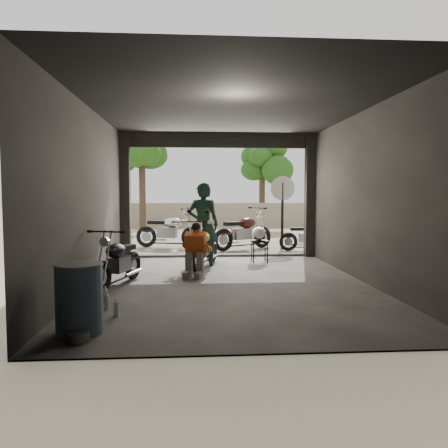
{
  "coord_description": "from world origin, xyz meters",
  "views": [
    {
      "loc": [
        -0.66,
        -7.84,
        1.67
      ],
      "look_at": [
        -0.06,
        0.6,
        1.07
      ],
      "focal_mm": 35.0,
      "sensor_mm": 36.0,
      "label": 1
    }
  ],
  "objects": [
    {
      "name": "garage",
      "position": [
        0.0,
        0.55,
        1.28
      ],
      "size": [
        7.0,
        7.13,
        3.2
      ],
      "color": "#2D2B28",
      "rests_on": "ground"
    },
    {
      "name": "oil_drum",
      "position": [
        -2.0,
        -2.7,
        0.42
      ],
      "size": [
        0.67,
        0.67,
        0.84
      ],
      "primitive_type": "cylinder",
      "rotation": [
        0.0,
        0.0,
        0.29
      ],
      "color": "#3A4E62",
      "rests_on": "ground"
    },
    {
      "name": "main_bike",
      "position": [
        -0.42,
        1.92,
        0.55
      ],
      "size": [
        1.16,
        1.78,
        1.1
      ],
      "primitive_type": null,
      "rotation": [
        0.0,
        0.0,
        -0.32
      ],
      "color": "beige",
      "rests_on": "ground"
    },
    {
      "name": "left_bike",
      "position": [
        -2.0,
        0.02,
        0.52
      ],
      "size": [
        1.05,
        1.66,
        1.05
      ],
      "primitive_type": null,
      "rotation": [
        0.0,
        0.0,
        -0.29
      ],
      "color": "black",
      "rests_on": "ground"
    },
    {
      "name": "rider",
      "position": [
        -0.44,
        2.06,
        0.95
      ],
      "size": [
        0.74,
        0.53,
        1.91
      ],
      "primitive_type": "imported",
      "rotation": [
        0.0,
        0.0,
        3.04
      ],
      "color": "black",
      "rests_on": "ground"
    },
    {
      "name": "ground",
      "position": [
        0.0,
        0.0,
        0.0
      ],
      "size": [
        80.0,
        80.0,
        0.0
      ],
      "primitive_type": "plane",
      "color": "#7A6D56",
      "rests_on": "ground"
    },
    {
      "name": "mechanic",
      "position": [
        -0.64,
        0.74,
        0.52
      ],
      "size": [
        0.67,
        0.82,
        1.04
      ],
      "primitive_type": null,
      "rotation": [
        0.0,
        0.0,
        -0.21
      ],
      "color": "#A04115",
      "rests_on": "ground"
    },
    {
      "name": "stool",
      "position": [
        0.92,
        2.47,
        0.47
      ],
      "size": [
        0.4,
        0.4,
        0.55
      ],
      "rotation": [
        0.0,
        0.0,
        0.0
      ],
      "color": "black",
      "rests_on": "ground"
    },
    {
      "name": "outside_bike_c",
      "position": [
        2.68,
        4.55,
        0.51
      ],
      "size": [
        1.52,
        0.69,
        1.01
      ],
      "primitive_type": null,
      "rotation": [
        0.0,
        0.0,
        1.52
      ],
      "color": "black",
      "rests_on": "ground"
    },
    {
      "name": "sign_post",
      "position": [
        2.0,
        5.06,
        1.46
      ],
      "size": [
        0.73,
        0.08,
        2.19
      ],
      "rotation": [
        0.0,
        0.0,
        -0.12
      ],
      "color": "black",
      "rests_on": "ground"
    },
    {
      "name": "tree_right",
      "position": [
        2.8,
        14.0,
        3.56
      ],
      "size": [
        2.2,
        2.2,
        5.0
      ],
      "color": "#382B1E",
      "rests_on": "ground"
    },
    {
      "name": "boundary_wall",
      "position": [
        0.0,
        14.0,
        0.6
      ],
      "size": [
        18.0,
        0.3,
        1.2
      ],
      "primitive_type": "cube",
      "color": "gray",
      "rests_on": "ground"
    },
    {
      "name": "tree_left",
      "position": [
        -3.0,
        12.5,
        3.99
      ],
      "size": [
        2.2,
        2.2,
        5.6
      ],
      "color": "#382B1E",
      "rests_on": "ground"
    },
    {
      "name": "outside_bike_b",
      "position": [
        0.82,
        4.96,
        0.63
      ],
      "size": [
        1.98,
        1.64,
        1.26
      ],
      "primitive_type": null,
      "rotation": [
        0.0,
        0.0,
        2.13
      ],
      "color": "#3C120E",
      "rests_on": "ground"
    },
    {
      "name": "outside_bike_a",
      "position": [
        -1.42,
        5.6,
        0.62
      ],
      "size": [
        1.95,
        1.16,
        1.23
      ],
      "primitive_type": null,
      "rotation": [
        0.0,
        0.0,
        1.33
      ],
      "color": "black",
      "rests_on": "ground"
    },
    {
      "name": "helmet",
      "position": [
        0.9,
        2.45,
        0.71
      ],
      "size": [
        0.46,
        0.47,
        0.33
      ],
      "primitive_type": "ellipsoid",
      "rotation": [
        0.0,
        0.0,
        0.4
      ],
      "color": "silver",
      "rests_on": "stool"
    }
  ]
}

